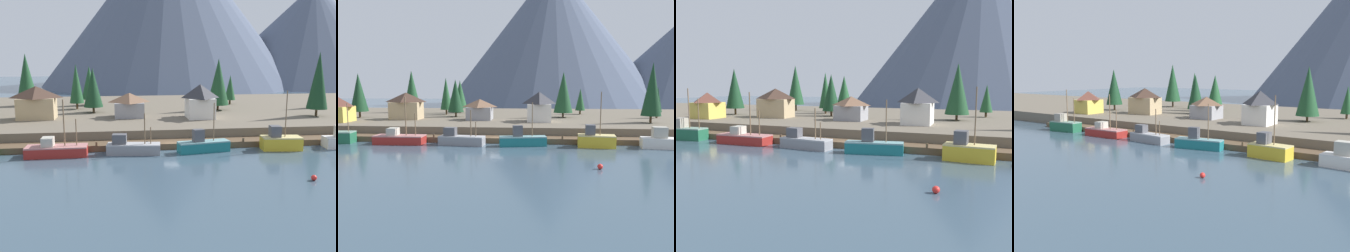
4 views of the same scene
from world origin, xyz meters
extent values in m
cube|color=#384C5B|center=(0.00, 20.00, -0.50)|extent=(400.00, 400.00, 1.00)
cube|color=brown|center=(0.00, 2.00, 0.50)|extent=(80.00, 4.00, 1.00)
cylinder|color=brown|center=(-28.00, 0.20, 0.80)|extent=(0.36, 0.36, 1.60)
cylinder|color=brown|center=(-20.00, 0.20, 0.80)|extent=(0.36, 0.36, 1.60)
cylinder|color=brown|center=(-12.00, 0.20, 0.80)|extent=(0.36, 0.36, 1.60)
cylinder|color=brown|center=(-4.00, 0.20, 0.80)|extent=(0.36, 0.36, 1.60)
cylinder|color=brown|center=(4.00, 0.20, 0.80)|extent=(0.36, 0.36, 1.60)
cylinder|color=brown|center=(12.00, 0.20, 0.80)|extent=(0.36, 0.36, 1.60)
cylinder|color=brown|center=(20.00, 0.20, 0.80)|extent=(0.36, 0.36, 1.60)
cylinder|color=brown|center=(28.00, 0.20, 0.80)|extent=(0.36, 0.36, 1.60)
cube|color=#665B4C|center=(0.00, 32.00, 1.25)|extent=(400.00, 56.00, 2.50)
cone|color=#4C566B|center=(17.74, 140.90, 41.06)|extent=(128.57, 128.57, 82.11)
cylinder|color=brown|center=(-27.81, -1.56, 4.81)|extent=(0.16, 0.16, 5.29)
cube|color=maroon|center=(-17.85, -1.76, 0.71)|extent=(9.12, 3.20, 1.41)
cube|color=#AD6C6A|center=(-17.85, -1.76, 1.51)|extent=(9.12, 3.20, 0.20)
cube|color=#B2AD9E|center=(-19.10, -1.76, 2.28)|extent=(1.73, 2.22, 1.33)
cylinder|color=brown|center=(-16.61, -1.75, 5.14)|extent=(0.20, 0.20, 7.06)
cylinder|color=brown|center=(-14.85, -1.74, 3.65)|extent=(0.17, 0.17, 4.07)
cube|color=gray|center=(-6.22, -1.83, 0.72)|extent=(8.43, 3.39, 1.44)
cube|color=#9F9FA2|center=(-6.22, -1.83, 1.54)|extent=(8.43, 3.39, 0.20)
cube|color=#4C4C51|center=(-8.37, -1.59, 2.39)|extent=(2.29, 1.70, 1.51)
cylinder|color=brown|center=(-4.49, -2.02, 4.00)|extent=(0.18, 0.18, 4.73)
cylinder|color=brown|center=(-3.58, -2.12, 2.95)|extent=(0.16, 0.16, 2.62)
cube|color=#196B70|center=(4.83, -1.92, 0.77)|extent=(8.51, 3.58, 1.54)
cube|color=#679496|center=(4.83, -1.92, 1.64)|extent=(8.51, 3.58, 0.20)
cube|color=#4C4C51|center=(3.92, -2.07, 2.71)|extent=(1.88, 1.50, 1.95)
cylinder|color=brown|center=(6.48, -1.63, 4.75)|extent=(0.16, 0.16, 6.04)
cube|color=gold|center=(17.64, -1.90, 0.97)|extent=(6.57, 3.51, 1.95)
cube|color=tan|center=(17.64, -1.90, 2.05)|extent=(6.57, 3.51, 0.20)
cube|color=#4C4C51|center=(16.58, -1.80, 3.03)|extent=(1.81, 2.09, 1.76)
cylinder|color=brown|center=(18.23, -1.96, 5.88)|extent=(0.17, 0.17, 7.46)
cube|color=silver|center=(29.27, -1.97, 0.79)|extent=(8.14, 3.64, 1.57)
cube|color=silver|center=(29.27, -1.97, 1.67)|extent=(8.14, 3.64, 0.20)
cube|color=#B2AD9E|center=(28.24, -1.86, 2.71)|extent=(2.46, 1.96, 1.88)
cube|color=gray|center=(-6.34, 18.63, 4.05)|extent=(5.93, 5.20, 3.10)
pyramid|color=brown|center=(-6.34, 18.63, 6.56)|extent=(6.23, 5.46, 1.91)
cube|color=tan|center=(-24.70, 18.58, 4.62)|extent=(7.23, 4.75, 4.23)
pyramid|color=#422D23|center=(-24.70, 18.58, 7.90)|extent=(7.59, 4.99, 2.34)
cube|color=silver|center=(7.93, 16.02, 4.54)|extent=(5.33, 5.91, 4.09)
pyramid|color=#2D2D33|center=(7.93, 16.02, 7.96)|extent=(5.60, 6.20, 2.75)
cube|color=gold|center=(-37.85, 11.43, 4.26)|extent=(5.38, 5.43, 3.51)
pyramid|color=brown|center=(-37.85, 11.43, 7.12)|extent=(5.64, 5.70, 2.21)
cylinder|color=#4C3823|center=(-38.35, 21.33, 3.31)|extent=(0.50, 0.50, 1.62)
cone|color=#14381E|center=(-38.35, 21.33, 9.02)|extent=(4.48, 4.48, 9.80)
cylinder|color=#4C3823|center=(32.60, 15.12, 3.29)|extent=(0.50, 0.50, 1.57)
cone|color=#14381E|center=(32.60, 15.12, 9.94)|extent=(4.28, 4.28, 11.73)
cylinder|color=#4C3823|center=(-18.28, 31.89, 3.24)|extent=(0.50, 0.50, 1.49)
cone|color=#1E4C28|center=(-18.28, 31.89, 8.53)|extent=(3.32, 3.32, 9.10)
cylinder|color=#4C3823|center=(14.34, 26.34, 3.14)|extent=(0.50, 0.50, 1.28)
cone|color=#194223|center=(14.34, 26.34, 9.06)|extent=(4.94, 4.94, 10.56)
cylinder|color=#4C3823|center=(38.14, 26.69, 3.27)|extent=(0.50, 0.50, 1.53)
cone|color=#14381E|center=(38.14, 26.69, 7.21)|extent=(2.34, 2.34, 6.35)
cylinder|color=#4C3823|center=(-31.21, 39.31, 3.39)|extent=(0.50, 0.50, 1.78)
cone|color=#194223|center=(-31.21, 39.31, 9.89)|extent=(4.79, 4.79, 11.22)
cylinder|color=#4C3823|center=(-15.77, 38.63, 3.30)|extent=(0.50, 0.50, 1.59)
cone|color=#1E4C28|center=(-15.77, 38.63, 8.25)|extent=(4.20, 4.20, 8.31)
cylinder|color=#4C3823|center=(20.15, 36.47, 3.08)|extent=(0.50, 0.50, 1.16)
cone|color=#1E4C28|center=(20.15, 36.47, 6.82)|extent=(2.81, 2.81, 6.31)
cylinder|color=#4C3823|center=(-14.05, 25.90, 3.15)|extent=(0.50, 0.50, 1.29)
cone|color=#14381E|center=(-14.05, 25.90, 8.10)|extent=(4.24, 4.24, 8.62)
sphere|color=red|center=(15.24, -17.34, 0.35)|extent=(0.70, 0.70, 0.70)
camera|label=1|loc=(-8.08, -59.50, 15.20)|focal=40.80mm
camera|label=2|loc=(6.70, -58.23, 10.47)|focal=34.31mm
camera|label=3|loc=(18.51, -48.43, 9.74)|focal=36.57mm
camera|label=4|loc=(39.89, -56.78, 12.80)|focal=41.43mm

